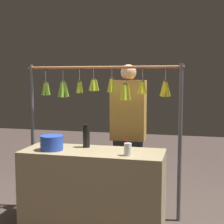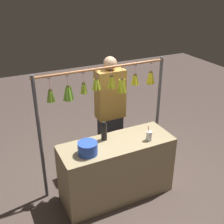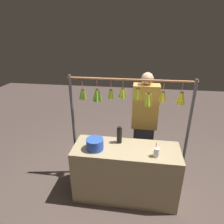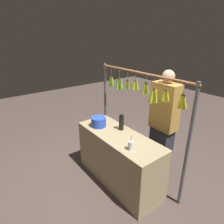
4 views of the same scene
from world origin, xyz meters
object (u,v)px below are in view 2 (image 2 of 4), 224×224
Objects in this scene: water_bottle at (104,131)px; blue_bucket at (88,148)px; vendor_person at (110,115)px; drink_cup at (149,136)px.

blue_bucket is (0.32, 0.22, -0.04)m from water_bottle.
drink_cup is at bearing 100.47° from vendor_person.
vendor_person reaches higher than blue_bucket.
water_bottle is 0.59m from drink_cup.
blue_bucket is 0.14× the size of vendor_person.
drink_cup is (-0.52, 0.27, -0.06)m from water_bottle.
vendor_person is (0.16, -0.84, -0.03)m from drink_cup.
blue_bucket is 0.84m from drink_cup.
drink_cup is 0.11× the size of vendor_person.
water_bottle is 0.39m from blue_bucket.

